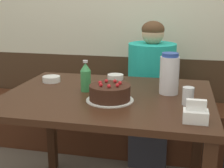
{
  "coord_description": "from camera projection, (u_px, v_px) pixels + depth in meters",
  "views": [
    {
      "loc": [
        0.4,
        -1.68,
        1.3
      ],
      "look_at": [
        0.02,
        0.05,
        0.82
      ],
      "focal_mm": 50.0,
      "sensor_mm": 36.0,
      "label": 1
    }
  ],
  "objects": [
    {
      "name": "back_wall",
      "position": [
        136.0,
        6.0,
        2.67
      ],
      "size": [
        4.8,
        0.04,
        2.5
      ],
      "color": "#3D2819",
      "rests_on": "ground_plane"
    },
    {
      "name": "bench_seat",
      "position": [
        130.0,
        128.0,
        2.73
      ],
      "size": [
        2.75,
        0.38,
        0.44
      ],
      "color": "#472314",
      "rests_on": "ground_plane"
    },
    {
      "name": "dining_table",
      "position": [
        108.0,
        111.0,
        1.83
      ],
      "size": [
        1.2,
        0.92,
        0.77
      ],
      "color": "#381E11",
      "rests_on": "ground_plane"
    },
    {
      "name": "birthday_cake",
      "position": [
        110.0,
        93.0,
        1.68
      ],
      "size": [
        0.26,
        0.26,
        0.11
      ],
      "color": "white",
      "rests_on": "dining_table"
    },
    {
      "name": "water_pitcher",
      "position": [
        169.0,
        74.0,
        1.79
      ],
      "size": [
        0.11,
        0.11,
        0.24
      ],
      "color": "white",
      "rests_on": "dining_table"
    },
    {
      "name": "soju_bottle",
      "position": [
        86.0,
        77.0,
        1.85
      ],
      "size": [
        0.06,
        0.06,
        0.19
      ],
      "color": "#388E4C",
      "rests_on": "dining_table"
    },
    {
      "name": "napkin_holder",
      "position": [
        196.0,
        114.0,
        1.39
      ],
      "size": [
        0.11,
        0.08,
        0.11
      ],
      "color": "white",
      "rests_on": "dining_table"
    },
    {
      "name": "bowl_soup_white",
      "position": [
        115.0,
        77.0,
        2.14
      ],
      "size": [
        0.11,
        0.11,
        0.03
      ],
      "color": "white",
      "rests_on": "dining_table"
    },
    {
      "name": "bowl_rice_small",
      "position": [
        51.0,
        79.0,
        2.08
      ],
      "size": [
        0.12,
        0.12,
        0.04
      ],
      "color": "white",
      "rests_on": "dining_table"
    },
    {
      "name": "glass_water_tall",
      "position": [
        188.0,
        96.0,
        1.62
      ],
      "size": [
        0.06,
        0.06,
        0.09
      ],
      "color": "silver",
      "rests_on": "dining_table"
    },
    {
      "name": "person_teal_shirt",
      "position": [
        151.0,
        95.0,
        2.5
      ],
      "size": [
        0.37,
        0.37,
        1.15
      ],
      "rotation": [
        0.0,
        0.0,
        -1.57
      ],
      "color": "#33333D",
      "rests_on": "ground_plane"
    }
  ]
}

